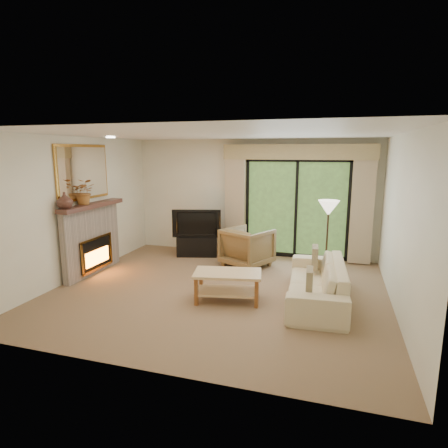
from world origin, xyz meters
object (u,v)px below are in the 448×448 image
(sofa, at_px, (316,281))
(armchair, at_px, (247,247))
(media_console, at_px, (197,246))
(coffee_table, at_px, (228,286))

(sofa, bearing_deg, armchair, -138.50)
(media_console, relative_size, coffee_table, 0.86)
(armchair, height_order, coffee_table, armchair)
(media_console, relative_size, armchair, 1.02)
(armchair, xyz_separation_m, coffee_table, (0.13, -1.87, -0.17))
(media_console, xyz_separation_m, sofa, (2.74, -1.91, 0.09))
(sofa, height_order, coffee_table, sofa)
(media_console, distance_m, sofa, 3.34)
(media_console, distance_m, armchair, 1.36)
(sofa, xyz_separation_m, coffee_table, (-1.34, -0.42, -0.08))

